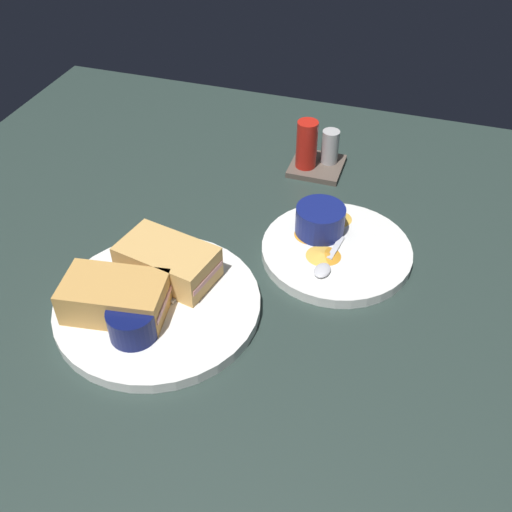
% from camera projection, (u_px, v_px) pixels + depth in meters
% --- Properties ---
extents(ground_plane, '(1.10, 1.10, 0.03)m').
position_uv_depth(ground_plane, '(210.00, 273.00, 0.87)').
color(ground_plane, '#283833').
extents(plate_sandwich_main, '(0.27, 0.27, 0.02)m').
position_uv_depth(plate_sandwich_main, '(158.00, 305.00, 0.79)').
color(plate_sandwich_main, white).
rests_on(plate_sandwich_main, ground_plane).
extents(sandwich_half_near, '(0.14, 0.10, 0.05)m').
position_uv_depth(sandwich_half_near, '(168.00, 262.00, 0.81)').
color(sandwich_half_near, tan).
rests_on(sandwich_half_near, plate_sandwich_main).
extents(sandwich_half_far, '(0.14, 0.09, 0.05)m').
position_uv_depth(sandwich_half_far, '(115.00, 297.00, 0.76)').
color(sandwich_half_far, tan).
rests_on(sandwich_half_far, plate_sandwich_main).
extents(ramekin_dark_sauce, '(0.06, 0.06, 0.04)m').
position_uv_depth(ramekin_dark_sauce, '(132.00, 322.00, 0.73)').
color(ramekin_dark_sauce, '#0C144C').
rests_on(ramekin_dark_sauce, plate_sandwich_main).
extents(spoon_by_dark_ramekin, '(0.05, 0.10, 0.01)m').
position_uv_depth(spoon_by_dark_ramekin, '(162.00, 308.00, 0.77)').
color(spoon_by_dark_ramekin, silver).
rests_on(spoon_by_dark_ramekin, plate_sandwich_main).
extents(plate_chips_companion, '(0.22, 0.22, 0.02)m').
position_uv_depth(plate_chips_companion, '(336.00, 251.00, 0.88)').
color(plate_chips_companion, white).
rests_on(plate_chips_companion, ground_plane).
extents(ramekin_light_gravy, '(0.07, 0.07, 0.04)m').
position_uv_depth(ramekin_light_gravy, '(320.00, 219.00, 0.88)').
color(ramekin_light_gravy, navy).
rests_on(ramekin_light_gravy, plate_chips_companion).
extents(spoon_by_gravy_ramekin, '(0.03, 0.10, 0.01)m').
position_uv_depth(spoon_by_gravy_ramekin, '(326.00, 265.00, 0.84)').
color(spoon_by_gravy_ramekin, silver).
rests_on(spoon_by_gravy_ramekin, plate_chips_companion).
extents(plantain_chip_scatter, '(0.10, 0.15, 0.01)m').
position_uv_depth(plantain_chip_scatter, '(323.00, 239.00, 0.88)').
color(plantain_chip_scatter, orange).
rests_on(plantain_chip_scatter, plate_chips_companion).
extents(condiment_caddy, '(0.09, 0.09, 0.10)m').
position_uv_depth(condiment_caddy, '(315.00, 152.00, 1.03)').
color(condiment_caddy, brown).
rests_on(condiment_caddy, ground_plane).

